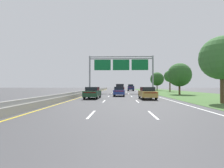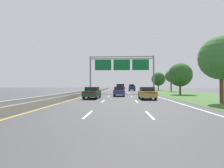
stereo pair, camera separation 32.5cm
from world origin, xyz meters
name	(u,v)px [view 2 (the right image)]	position (x,y,z in m)	size (l,w,h in m)	color
ground_plane	(120,94)	(0.00, 35.00, 0.00)	(220.00, 220.00, 0.00)	#3D3D3F
lane_striping	(120,94)	(0.00, 34.54, 0.00)	(11.96, 106.00, 0.01)	white
grass_verge_right	(192,94)	(13.95, 35.00, 0.01)	(14.00, 110.00, 0.02)	#3D602D
median_barrier_concrete	(88,93)	(-6.60, 35.00, 0.35)	(0.60, 110.00, 0.85)	gray
overhead_sign_gantry	(122,66)	(0.30, 40.60, 6.20)	(15.06, 0.42, 8.70)	gray
pickup_truck_navy	(132,88)	(3.75, 59.24, 1.07)	(2.05, 5.42, 2.20)	#161E47
car_red_centre_lane_suv	(120,89)	(-0.02, 38.84, 1.10)	(1.95, 4.72, 2.11)	maroon
car_silver_centre_lane_suv	(120,88)	(-0.03, 50.19, 1.10)	(2.01, 4.74, 2.11)	#B2B5BA
car_gold_right_lane_sedan	(147,93)	(3.49, 22.73, 0.82)	(1.89, 4.43, 1.57)	#A38438
car_darkgreen_left_lane_sedan	(92,93)	(-3.73, 23.36, 0.82)	(1.91, 4.44, 1.57)	#193D23
car_blue_centre_lane_sedan	(119,91)	(-0.15, 29.23, 0.82)	(1.92, 4.44, 1.57)	navy
roadside_tree_near	(221,58)	(9.91, 17.44, 4.45)	(4.26, 4.26, 6.60)	#4C3823
roadside_tree_mid	(180,75)	(11.60, 34.49, 3.85)	(4.55, 4.55, 6.13)	#4C3823
roadside_tree_far	(171,76)	(14.60, 51.35, 4.45)	(3.40, 3.40, 6.17)	#4C3823
roadside_tree_distant	(158,79)	(13.53, 63.60, 4.14)	(4.83, 4.83, 6.56)	#4C3823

